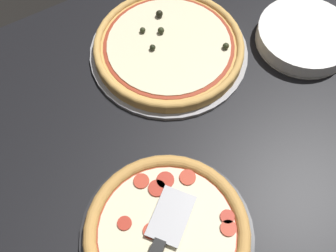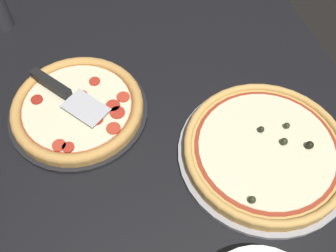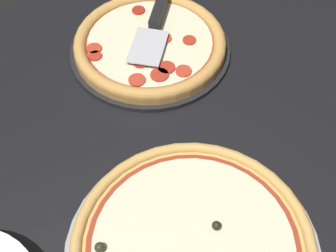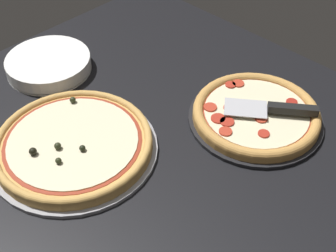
# 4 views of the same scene
# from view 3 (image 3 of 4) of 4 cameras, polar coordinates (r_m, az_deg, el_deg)

# --- Properties ---
(ground_plane) EXTENTS (1.32, 1.01, 0.04)m
(ground_plane) POSITION_cam_3_polar(r_m,az_deg,el_deg) (0.89, 1.75, 0.30)
(ground_plane) COLOR black
(pizza_pan_front) EXTENTS (0.33, 0.33, 0.01)m
(pizza_pan_front) POSITION_cam_3_polar(r_m,az_deg,el_deg) (0.99, -2.18, 9.28)
(pizza_pan_front) COLOR black
(pizza_pan_front) RESTS_ON ground_plane
(pizza_front) EXTENTS (0.31, 0.31, 0.03)m
(pizza_front) POSITION_cam_3_polar(r_m,az_deg,el_deg) (0.98, -2.22, 10.04)
(pizza_front) COLOR #C68E47
(pizza_front) RESTS_ON pizza_pan_front
(pizza_pan_back) EXTENTS (0.39, 0.39, 0.01)m
(pizza_pan_back) POSITION_cam_3_polar(r_m,az_deg,el_deg) (0.73, 3.01, -15.03)
(pizza_pan_back) COLOR #939399
(pizza_pan_back) RESTS_ON ground_plane
(pizza_back) EXTENTS (0.37, 0.37, 0.04)m
(pizza_back) POSITION_cam_3_polar(r_m,az_deg,el_deg) (0.72, 3.09, -14.38)
(pizza_back) COLOR tan
(pizza_back) RESTS_ON pizza_pan_back
(serving_spatula) EXTENTS (0.21, 0.17, 0.02)m
(serving_spatula) POSITION_cam_3_polar(r_m,az_deg,el_deg) (1.01, -1.35, 13.20)
(serving_spatula) COLOR #B7B7BC
(serving_spatula) RESTS_ON pizza_front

